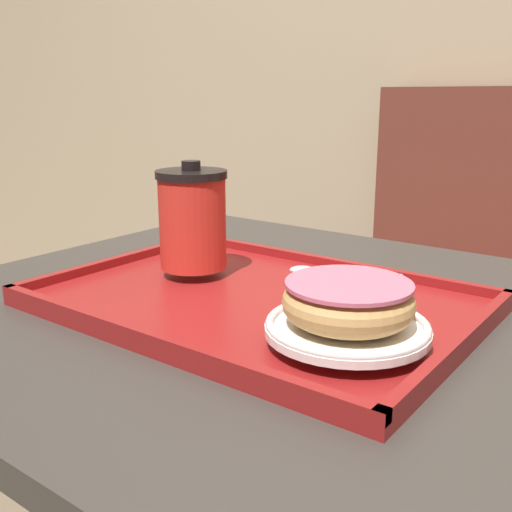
{
  "coord_description": "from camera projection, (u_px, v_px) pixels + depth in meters",
  "views": [
    {
      "loc": [
        0.38,
        -0.58,
        0.98
      ],
      "look_at": [
        -0.03,
        -0.03,
        0.8
      ],
      "focal_mm": 42.0,
      "sensor_mm": 36.0,
      "label": 1
    }
  ],
  "objects": [
    {
      "name": "donut_chocolate_glazed",
      "position": [
        348.0,
        301.0,
        0.57
      ],
      "size": [
        0.13,
        0.13,
        0.04
      ],
      "color": "tan",
      "rests_on": "plate_with_chocolate_donut"
    },
    {
      "name": "coffee_cup_front",
      "position": [
        193.0,
        219.0,
        0.79
      ],
      "size": [
        0.09,
        0.09,
        0.14
      ],
      "color": "red",
      "rests_on": "serving_tray"
    },
    {
      "name": "plate_with_chocolate_donut",
      "position": [
        347.0,
        327.0,
        0.58
      ],
      "size": [
        0.16,
        0.16,
        0.01
      ],
      "color": "white",
      "rests_on": "serving_tray"
    },
    {
      "name": "serving_tray",
      "position": [
        256.0,
        301.0,
        0.72
      ],
      "size": [
        0.5,
        0.36,
        0.02
      ],
      "color": "maroon",
      "rests_on": "cafe_table"
    },
    {
      "name": "cafe_table",
      "position": [
        289.0,
        431.0,
        0.77
      ],
      "size": [
        0.91,
        0.77,
        0.73
      ],
      "color": "#38332D",
      "rests_on": "ground_plane"
    },
    {
      "name": "spoon",
      "position": [
        319.0,
        272.0,
        0.77
      ],
      "size": [
        0.13,
        0.08,
        0.01
      ],
      "rotation": [
        0.0,
        0.0,
        3.66
      ],
      "color": "silver",
      "rests_on": "serving_tray"
    }
  ]
}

